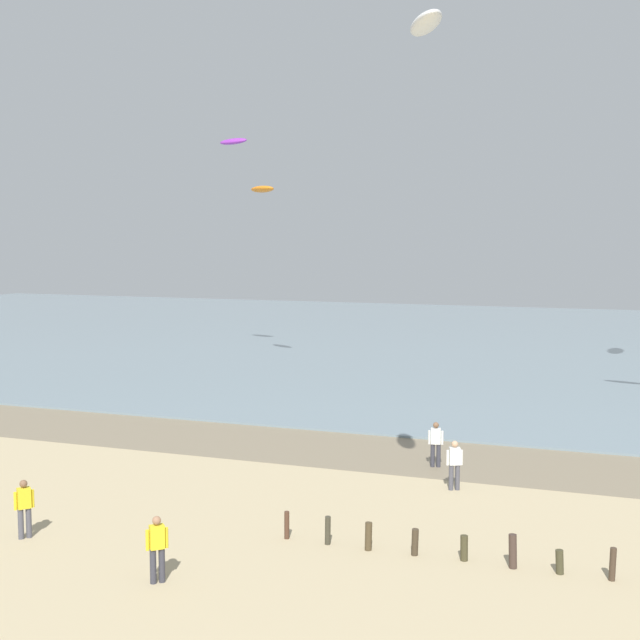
# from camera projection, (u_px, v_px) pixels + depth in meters

# --- Properties ---
(wet_sand_strip) EXTENTS (120.00, 5.72, 0.01)m
(wet_sand_strip) POSITION_uv_depth(u_px,v_px,m) (443.00, 459.00, 33.02)
(wet_sand_strip) COLOR #84755B
(wet_sand_strip) RESTS_ON ground
(sea) EXTENTS (160.00, 70.00, 0.10)m
(sea) POSITION_uv_depth(u_px,v_px,m) (537.00, 343.00, 68.49)
(sea) COLOR gray
(sea) RESTS_ON ground
(groyne_mid) EXTENTS (16.66, 0.37, 0.91)m
(groyne_mid) POSITION_uv_depth(u_px,v_px,m) (599.00, 564.00, 21.42)
(groyne_mid) COLOR #4D3224
(groyne_mid) RESTS_ON ground
(person_nearest_camera) EXTENTS (0.44, 0.42, 1.71)m
(person_nearest_camera) POSITION_uv_depth(u_px,v_px,m) (157.00, 547.00, 21.12)
(person_nearest_camera) COLOR #383842
(person_nearest_camera) RESTS_ON ground
(person_mid_beach) EXTENTS (0.40, 0.46, 1.71)m
(person_mid_beach) POSITION_uv_depth(u_px,v_px,m) (24.00, 507.00, 24.26)
(person_mid_beach) COLOR #4C4C56
(person_mid_beach) RESTS_ON ground
(person_right_flank) EXTENTS (0.56, 0.28, 1.71)m
(person_right_flank) POSITION_uv_depth(u_px,v_px,m) (436.00, 443.00, 31.78)
(person_right_flank) COLOR #383842
(person_right_flank) RESTS_ON ground
(person_far_down_beach) EXTENTS (0.53, 0.35, 1.71)m
(person_far_down_beach) POSITION_uv_depth(u_px,v_px,m) (454.00, 464.00, 28.89)
(person_far_down_beach) COLOR #4C4C56
(person_far_down_beach) RESTS_ON ground
(kite_aloft_0) EXTENTS (2.56, 2.19, 0.53)m
(kite_aloft_0) POSITION_uv_depth(u_px,v_px,m) (262.00, 189.00, 54.67)
(kite_aloft_0) COLOR orange
(kite_aloft_1) EXTENTS (1.61, 2.45, 0.52)m
(kite_aloft_1) POSITION_uv_depth(u_px,v_px,m) (426.00, 23.00, 21.66)
(kite_aloft_1) COLOR white
(kite_aloft_6) EXTENTS (2.64, 1.67, 0.62)m
(kite_aloft_6) POSITION_uv_depth(u_px,v_px,m) (233.00, 141.00, 58.12)
(kite_aloft_6) COLOR purple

